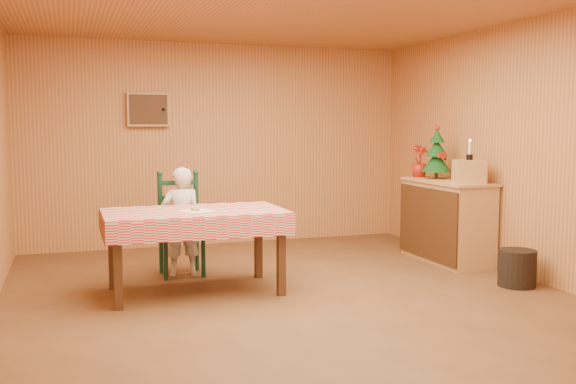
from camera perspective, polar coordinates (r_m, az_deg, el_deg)
The scene contains 13 objects.
ground at distance 5.75m, azimuth 0.66°, elevation -9.65°, with size 6.00×6.00×0.00m, color brown.
cabin_walls at distance 6.05m, azimuth -1.06°, elevation 8.57°, with size 5.10×6.05×2.65m.
dining_table at distance 5.97m, azimuth -8.31°, elevation -2.39°, with size 1.66×0.96×0.77m.
ladder_chair at distance 6.77m, azimuth -9.53°, elevation -3.03°, with size 0.44×0.40×1.08m.
seated_child at distance 6.70m, azimuth -9.46°, elevation -2.60°, with size 0.41×0.27×1.12m, color white.
napkin at distance 5.91m, azimuth -8.24°, elevation -1.65°, with size 0.26×0.26×0.00m, color white.
donut at distance 5.91m, azimuth -8.24°, elevation -1.49°, with size 0.09×0.09×0.03m, color #CA9548.
shelf_unit at distance 7.55m, azimuth 13.90°, elevation -2.49°, with size 0.54×1.24×0.93m.
crate at distance 7.17m, azimuth 15.80°, elevation 1.76°, with size 0.30×0.30×0.25m, color tan.
christmas_tree at distance 7.70m, azimuth 13.08°, elevation 3.25°, with size 0.34×0.34×0.62m.
flower_arrangement at distance 7.93m, azimuth 11.61°, elevation 2.71°, with size 0.21×0.21×0.38m, color #A31B0F.
candle_set at distance 7.16m, azimuth 15.84°, elevation 3.28°, with size 0.07×0.07×0.22m.
storage_bin at distance 6.60m, azimuth 19.69°, elevation -6.39°, with size 0.36×0.36×0.36m, color black.
Camera 1 is at (-1.86, -5.22, 1.53)m, focal length 40.00 mm.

